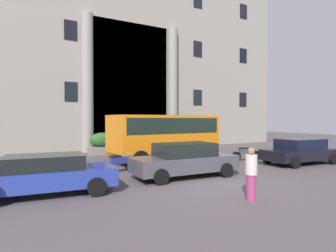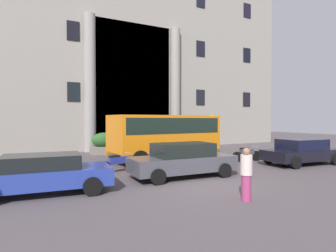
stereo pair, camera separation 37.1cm
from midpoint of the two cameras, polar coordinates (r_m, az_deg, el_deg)
The scene contains 14 objects.
ground_plane at distance 11.59m, azimuth 7.72°, elevation -11.41°, with size 80.00×64.00×0.12m, color #52494D.
office_building_facade at distance 28.65m, azimuth -13.80°, elevation 17.48°, with size 36.33×9.71×21.02m.
orange_minibus at distance 16.65m, azimuth 0.12°, elevation -1.63°, with size 6.70×3.12×2.74m.
bus_stop_sign at distance 20.37m, azimuth 9.30°, elevation -0.82°, with size 0.44×0.08×2.84m.
hedge_planter_far_east at distance 23.37m, azimuth 3.65°, elevation -3.37°, with size 1.96×0.82×1.22m.
hedge_planter_entrance_right at distance 20.79m, azimuth -12.41°, elevation -3.53°, with size 1.88×0.99×1.56m.
hedge_planter_west at distance 21.49m, azimuth -4.14°, elevation -3.55°, with size 1.75×0.81×1.40m.
parked_coupe_end at distance 12.22m, azimuth 3.90°, elevation -6.89°, with size 4.64×2.07×1.48m.
parked_sedan_far at distance 17.35m, azimuth 26.14°, elevation -4.68°, with size 4.53×2.29×1.42m.
parked_estate_mid at distance 10.27m, azimuth -23.36°, elevation -8.90°, with size 4.61×2.23×1.33m.
motorcycle_far_end at distance 13.41m, azimuth -9.56°, elevation -7.44°, with size 1.95×0.76×0.89m.
motorcycle_near_kerb at distance 17.43m, azimuth 16.25°, elevation -5.45°, with size 1.99×0.55×0.89m.
scooter_by_planter at distance 15.11m, azimuth 7.57°, elevation -6.44°, with size 2.05×0.57×0.89m.
pedestrian_woman_with_bag at distance 9.03m, azimuth 16.82°, elevation -9.41°, with size 0.36×0.36×1.63m.
Camera 2 is at (-6.36, -9.33, 2.49)m, focal length 29.92 mm.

